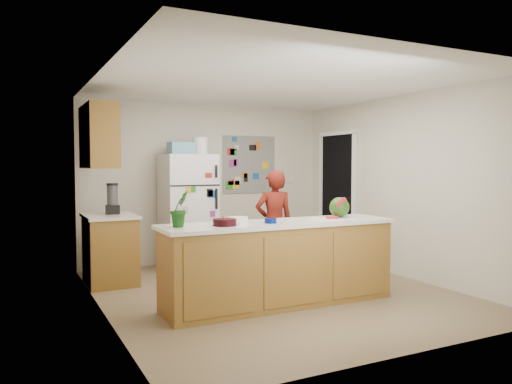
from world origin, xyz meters
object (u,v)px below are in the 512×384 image
refrigerator (188,211)px  watermelon (339,207)px  cherry_bowl (225,222)px  person (274,224)px

refrigerator → watermelon: size_ratio=7.27×
watermelon → cherry_bowl: watermelon is taller
watermelon → refrigerator: bearing=113.8°
refrigerator → person: 1.43m
person → cherry_bowl: person is taller
refrigerator → cherry_bowl: size_ratio=7.14×
person → cherry_bowl: bearing=55.9°
watermelon → person: bearing=98.7°
refrigerator → cherry_bowl: (-0.43, -2.44, 0.11)m
refrigerator → watermelon: refrigerator is taller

